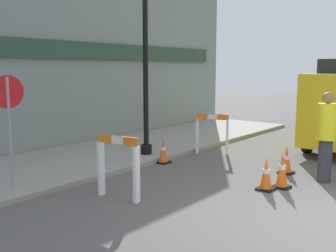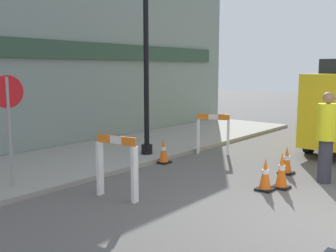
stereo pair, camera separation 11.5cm
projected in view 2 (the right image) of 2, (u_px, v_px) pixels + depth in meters
name	position (u px, v px, depth m)	size (l,w,h in m)	color
ground_plane	(333.00, 226.00, 5.72)	(60.00, 60.00, 0.00)	#565451
sidewalk_slab	(74.00, 161.00, 9.57)	(18.00, 3.22, 0.10)	gray
storefront_facade	(31.00, 50.00, 10.25)	(18.00, 0.22, 5.50)	gray
streetlamp_post	(146.00, 36.00, 9.68)	(0.44, 0.44, 4.59)	black
stop_sign	(8.00, 112.00, 7.16)	(0.60, 0.09, 2.06)	gray
barricade_0	(117.00, 165.00, 6.85)	(0.23, 0.86, 1.13)	white
barricade_1	(213.00, 133.00, 10.49)	(0.50, 0.83, 1.08)	white
traffic_cone_0	(265.00, 175.00, 7.36)	(0.30, 0.30, 0.63)	black
traffic_cone_1	(282.00, 171.00, 7.49)	(0.30, 0.30, 0.70)	black
traffic_cone_2	(164.00, 151.00, 9.50)	(0.30, 0.30, 0.62)	black
traffic_cone_3	(287.00, 161.00, 8.54)	(0.30, 0.30, 0.61)	black
person_worker	(326.00, 135.00, 7.77)	(0.50, 0.50, 1.82)	#33333D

